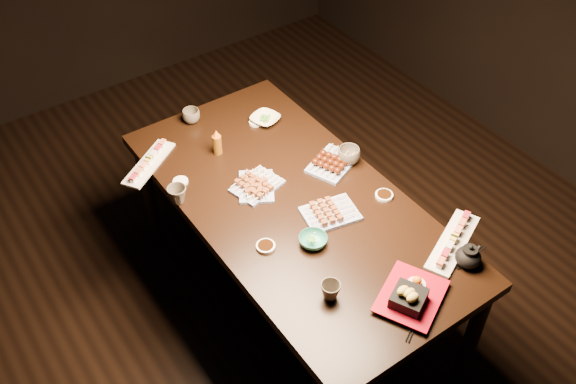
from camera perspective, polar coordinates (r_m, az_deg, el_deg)
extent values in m
plane|color=black|center=(3.50, 1.07, -9.87)|extent=(5.00, 5.00, 0.00)
cube|color=black|center=(3.22, 0.51, -5.60)|extent=(1.34, 1.97, 0.75)
imported|color=#287A67|center=(2.75, 2.24, -4.33)|extent=(0.17, 0.17, 0.04)
imported|color=beige|center=(3.39, -2.04, 6.48)|extent=(0.18, 0.18, 0.04)
imported|color=#534B3F|center=(2.56, 3.80, -8.75)|extent=(0.10, 0.10, 0.08)
imported|color=#534B3F|center=(3.13, 5.42, 3.23)|extent=(0.13, 0.13, 0.09)
imported|color=#534B3F|center=(2.96, -9.81, -0.23)|extent=(0.10, 0.10, 0.08)
imported|color=#534B3F|center=(3.42, -8.60, 6.69)|extent=(0.13, 0.13, 0.07)
cylinder|color=brown|center=(3.18, -6.33, 4.46)|extent=(0.05, 0.05, 0.14)
cylinder|color=white|center=(2.75, -1.99, -4.85)|extent=(0.10, 0.10, 0.01)
cylinder|color=white|center=(3.39, -2.87, 6.20)|extent=(0.11, 0.11, 0.01)
cylinder|color=white|center=(3.00, 8.54, -0.30)|extent=(0.09, 0.09, 0.01)
cylinder|color=white|center=(3.08, -9.54, 0.92)|extent=(0.08, 0.08, 0.01)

